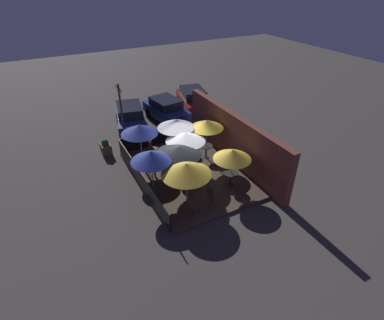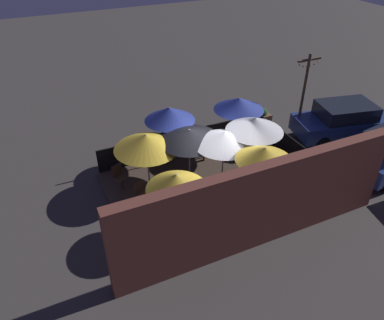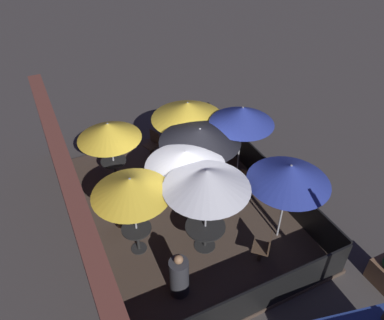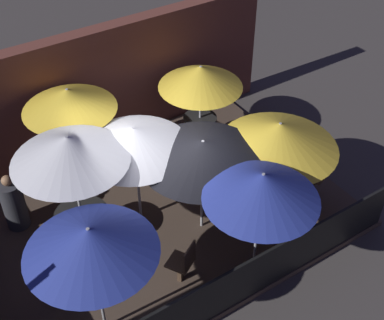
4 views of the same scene
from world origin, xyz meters
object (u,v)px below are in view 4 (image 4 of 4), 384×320
patio_chair_0 (183,262)px  patio_chair_2 (117,142)px  patio_umbrella_2 (201,77)px  patio_chair_1 (264,151)px  patio_chair_3 (52,287)px  patron_0 (14,204)px  patio_umbrella_3 (134,138)px  patio_umbrella_1 (68,99)px  dining_table_0 (82,219)px  patio_chair_4 (318,175)px  patio_umbrella_4 (262,187)px  patio_umbrella_5 (279,135)px  patio_umbrella_6 (203,150)px  patio_umbrella_0 (69,149)px  patio_umbrella_7 (90,241)px  dining_table_2 (200,123)px  dining_table_1 (79,161)px

patio_chair_0 → patio_chair_2: size_ratio=1.02×
patio_umbrella_2 → patio_chair_1: (0.65, -1.45, -1.29)m
patio_chair_2 → patio_chair_3: (-2.58, -2.81, -0.00)m
patio_chair_2 → patron_0: size_ratio=0.74×
patio_umbrella_3 → patio_umbrella_1: bearing=109.2°
dining_table_0 → patio_chair_1: (4.05, -0.17, -0.09)m
patio_chair_2 → patron_0: patron_0 is taller
patio_chair_3 → patio_chair_4: 5.47m
patio_umbrella_4 → patio_chair_3: size_ratio=2.52×
patio_umbrella_5 → patio_umbrella_6: size_ratio=0.99×
patio_chair_1 → patio_chair_4: (0.40, -1.22, 0.02)m
patio_umbrella_0 → patio_chair_2: patio_umbrella_0 is taller
patio_umbrella_4 → patio_chair_0: (-1.14, 0.48, -1.52)m
patio_umbrella_7 → patio_chair_1: size_ratio=2.55×
patio_umbrella_5 → patio_chair_1: bearing=59.2°
patio_umbrella_1 → dining_table_0: 2.23m
patio_umbrella_0 → patio_chair_1: (4.05, -0.17, -1.71)m
patio_chair_4 → patron_0: 5.90m
patio_umbrella_4 → patio_chair_3: (-3.18, 1.21, -1.54)m
patio_umbrella_4 → patio_umbrella_0: bearing=134.0°
patio_umbrella_6 → patio_chair_3: 3.33m
patio_chair_2 → patron_0: (-2.48, -0.67, 0.04)m
dining_table_2 → patron_0: size_ratio=0.60×
patio_umbrella_4 → patron_0: (-3.08, 3.35, -1.49)m
patio_umbrella_7 → patio_chair_0: patio_umbrella_7 is taller
patio_umbrella_1 → patio_umbrella_2: patio_umbrella_1 is taller
patio_umbrella_5 → patio_chair_3: 4.65m
patio_umbrella_3 → patio_umbrella_5: (2.30, -1.14, -0.17)m
patio_umbrella_5 → dining_table_1: bearing=136.7°
patio_chair_0 → patio_chair_1: bearing=-92.2°
patio_chair_3 → patio_umbrella_3: bearing=-20.8°
patio_umbrella_0 → patio_umbrella_4: bearing=-46.0°
patio_umbrella_4 → dining_table_0: bearing=134.0°
patio_umbrella_7 → dining_table_2: patio_umbrella_7 is taller
patio_umbrella_6 → patron_0: size_ratio=1.81×
dining_table_2 → patio_chair_3: size_ratio=0.82×
patio_umbrella_4 → dining_table_0: patio_umbrella_4 is taller
patio_umbrella_4 → patio_umbrella_5: bearing=40.3°
dining_table_0 → dining_table_1: dining_table_1 is taller
patio_umbrella_2 → patio_umbrella_5: patio_umbrella_5 is taller
patio_umbrella_1 → patio_umbrella_5: bearing=-43.3°
patio_umbrella_2 → dining_table_2: 1.20m
patio_umbrella_2 → dining_table_0: (-3.40, -1.28, -1.20)m
dining_table_2 → patio_chair_2: bearing=164.9°
dining_table_1 → patio_chair_1: 3.83m
patron_0 → patio_chair_4: bearing=137.1°
patio_umbrella_5 → dining_table_0: 3.84m
dining_table_0 → patio_umbrella_6: bearing=-22.8°
patio_umbrella_7 → dining_table_1: 3.85m
patio_umbrella_5 → dining_table_2: patio_umbrella_5 is taller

